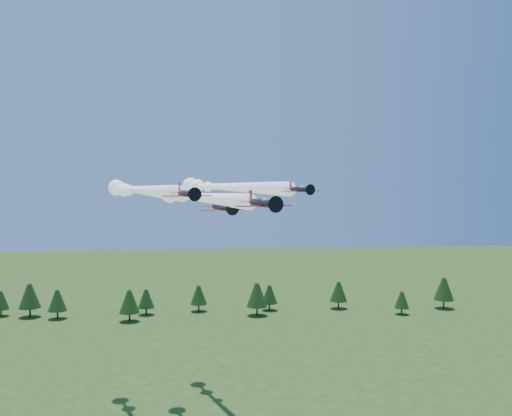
{
  "coord_description": "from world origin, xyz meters",
  "views": [
    {
      "loc": [
        -5.78,
        -90.12,
        48.49
      ],
      "look_at": [
        2.15,
        0.0,
        43.76
      ],
      "focal_mm": 40.0,
      "sensor_mm": 36.0,
      "label": 1
    }
  ],
  "objects": [
    {
      "name": "plane_left",
      "position": [
        -19.36,
        25.52,
        46.17
      ],
      "size": [
        23.0,
        53.37,
        3.7
      ],
      "rotation": [
        0.0,
        0.0,
        0.35
      ],
      "color": "black",
      "rests_on": "ground"
    },
    {
      "name": "treeline",
      "position": [
        -4.44,
        111.41,
        6.64
      ],
      "size": [
        166.62,
        19.21,
        11.69
      ],
      "color": "#382314",
      "rests_on": "ground"
    },
    {
      "name": "plane_lead",
      "position": [
        -7.63,
        19.96,
        44.87
      ],
      "size": [
        22.39,
        51.24,
        3.7
      ],
      "rotation": [
        0.0,
        0.0,
        0.35
      ],
      "color": "black",
      "rests_on": "ground"
    },
    {
      "name": "plane_right",
      "position": [
        -2.1,
        32.96,
        46.67
      ],
      "size": [
        24.39,
        54.64,
        3.7
      ],
      "rotation": [
        0.0,
        0.0,
        0.37
      ],
      "color": "black",
      "rests_on": "ground"
    },
    {
      "name": "plane_slot",
      "position": [
        -3.0,
        7.44,
        43.5
      ],
      "size": [
        8.18,
        9.18,
        2.91
      ],
      "rotation": [
        0.0,
        0.0,
        0.37
      ],
      "color": "black",
      "rests_on": "ground"
    }
  ]
}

